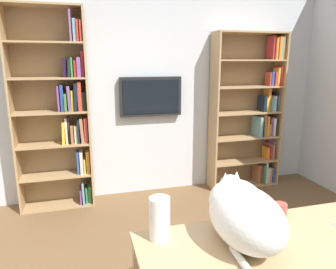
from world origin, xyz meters
name	(u,v)px	position (x,y,z in m)	size (l,w,h in m)	color
wall_back	(153,86)	(0.00, -2.23, 1.35)	(4.52, 0.06, 2.70)	silver
bookshelf_left	(253,113)	(-1.30, -2.06, 0.98)	(0.94, 0.28, 2.00)	tan
bookshelf_right	(60,111)	(1.10, -2.06, 1.11)	(0.80, 0.28, 2.21)	tan
wall_mounted_tv	(151,97)	(0.05, -2.15, 1.23)	(0.75, 0.07, 0.47)	black
desk	(284,259)	(-0.14, 0.28, 0.61)	(1.57, 0.56, 0.72)	tan
cat	(243,212)	(0.09, 0.21, 0.89)	(0.34, 0.67, 0.33)	white
paper_towel_roll	(160,219)	(0.50, 0.08, 0.84)	(0.11, 0.11, 0.24)	white
coffee_mug	(280,211)	(-0.25, 0.06, 0.77)	(0.08, 0.08, 0.10)	#D84C3F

